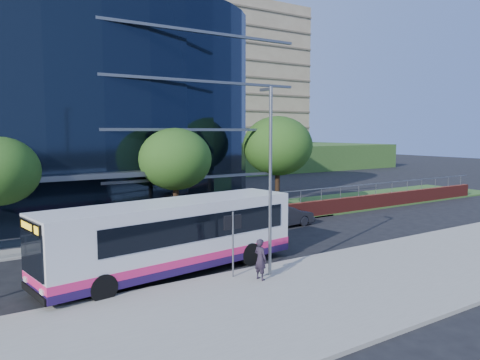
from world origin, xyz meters
TOP-DOWN VIEW (x-y plane):
  - ground at (0.00, 0.00)m, footprint 200.00×200.00m
  - pavement_near at (0.00, -5.00)m, footprint 80.00×8.00m
  - kerb at (0.00, -1.00)m, footprint 80.00×0.25m
  - yellow_line_outer at (0.00, -0.80)m, footprint 80.00×0.08m
  - yellow_line_inner at (0.00, -0.65)m, footprint 80.00×0.08m
  - grass_verge at (24.00, 11.00)m, footprint 36.00×8.00m
  - retaining_wall at (20.00, 7.30)m, footprint 34.00×0.40m
  - apartment_block at (32.00, 57.21)m, footprint 60.00×42.00m
  - street_sign at (4.50, -1.59)m, footprint 0.85×0.09m
  - tree_far_c at (7.00, 9.00)m, footprint 4.62×4.62m
  - tree_far_d at (16.00, 10.00)m, footprint 5.28×5.28m
  - tree_dist_e at (24.00, 40.00)m, footprint 4.62×4.62m
  - tree_dist_f at (40.00, 42.00)m, footprint 4.29×4.29m
  - streetlight_east at (6.00, -2.17)m, footprint 0.15×0.77m
  - city_bus at (2.91, 0.65)m, footprint 12.18×4.22m
  - parked_car at (13.30, 5.93)m, footprint 4.43×1.69m
  - pedestrian at (5.25, -2.54)m, footprint 0.50×0.68m

SIDE VIEW (x-z plane):
  - ground at x=0.00m, z-range 0.00..0.00m
  - yellow_line_outer at x=0.00m, z-range 0.00..0.01m
  - yellow_line_inner at x=0.00m, z-range 0.00..0.01m
  - grass_verge at x=24.00m, z-range 0.00..0.12m
  - pavement_near at x=0.00m, z-range 0.00..0.15m
  - kerb at x=0.00m, z-range 0.00..0.16m
  - retaining_wall at x=20.00m, z-range -0.44..1.67m
  - parked_car at x=13.30m, z-range 0.00..1.44m
  - pedestrian at x=5.25m, z-range 0.15..1.88m
  - city_bus at x=2.91m, z-range 0.10..3.33m
  - street_sign at x=4.50m, z-range 0.75..3.55m
  - tree_dist_f at x=40.00m, z-range 1.19..7.23m
  - streetlight_east at x=6.00m, z-range 0.44..8.44m
  - tree_far_c at x=7.00m, z-range 1.28..7.79m
  - tree_dist_e at x=24.00m, z-range 1.28..7.79m
  - tree_far_d at x=16.00m, z-range 1.47..8.91m
  - apartment_block at x=32.00m, z-range -3.89..26.11m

